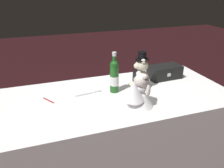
% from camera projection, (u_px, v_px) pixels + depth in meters
% --- Properties ---
extents(reception_table, '(1.86, 0.85, 0.73)m').
position_uv_depth(reception_table, '(112.00, 136.00, 1.94)').
color(reception_table, white).
rests_on(reception_table, ground_plane).
extents(teddy_bear_groom, '(0.16, 0.16, 0.31)m').
position_uv_depth(teddy_bear_groom, '(140.00, 74.00, 1.88)').
color(teddy_bear_groom, beige).
rests_on(teddy_bear_groom, reception_table).
extents(teddy_bear_bride, '(0.23, 0.19, 0.25)m').
position_uv_depth(teddy_bear_bride, '(139.00, 92.00, 1.60)').
color(teddy_bear_bride, white).
rests_on(teddy_bear_bride, reception_table).
extents(champagne_bottle, '(0.07, 0.07, 0.32)m').
position_uv_depth(champagne_bottle, '(114.00, 76.00, 1.81)').
color(champagne_bottle, '#184E18').
rests_on(champagne_bottle, reception_table).
extents(signing_pen, '(0.07, 0.12, 0.01)m').
position_uv_depth(signing_pen, '(48.00, 100.00, 1.72)').
color(signing_pen, maroon).
rests_on(signing_pen, reception_table).
extents(gift_case_black, '(0.29, 0.17, 0.12)m').
position_uv_depth(gift_case_black, '(165.00, 72.00, 2.10)').
color(gift_case_black, black).
rests_on(gift_case_black, reception_table).
extents(guestbook, '(0.27, 0.32, 0.02)m').
position_uv_depth(guestbook, '(82.00, 87.00, 1.92)').
color(guestbook, white).
rests_on(guestbook, reception_table).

